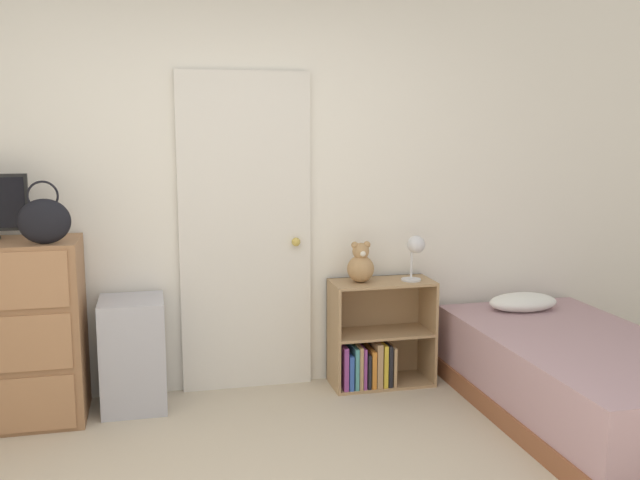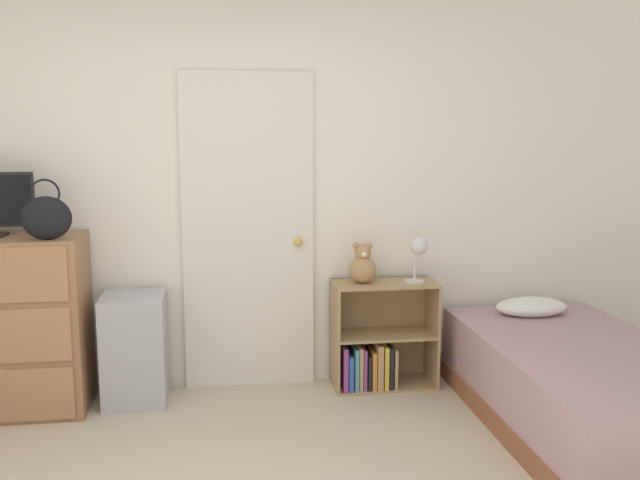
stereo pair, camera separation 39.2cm
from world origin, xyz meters
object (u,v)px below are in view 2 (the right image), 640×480
at_px(storage_bin, 135,348).
at_px(desk_lamp, 419,250).
at_px(bookshelf, 377,347).
at_px(teddy_bear, 363,265).
at_px(bed, 582,387).
at_px(handbag, 46,217).

bearing_deg(storage_bin, desk_lamp, -0.24).
height_order(bookshelf, desk_lamp, desk_lamp).
bearing_deg(teddy_bear, bed, -36.35).
height_order(handbag, bookshelf, handbag).
bearing_deg(desk_lamp, bed, -45.65).
relative_size(bookshelf, desk_lamp, 2.33).
bearing_deg(bookshelf, storage_bin, -178.55).
bearing_deg(storage_bin, handbag, -155.56).
relative_size(handbag, bed, 0.18).
bearing_deg(handbag, bookshelf, 6.80).
height_order(handbag, desk_lamp, handbag).
bearing_deg(handbag, desk_lamp, 4.85).
relative_size(storage_bin, bed, 0.34).
height_order(storage_bin, desk_lamp, desk_lamp).
xyz_separation_m(storage_bin, bed, (2.52, -0.76, -0.10)).
height_order(storage_bin, bookshelf, bookshelf).
height_order(storage_bin, bed, storage_bin).
distance_m(handbag, bed, 3.14).
relative_size(storage_bin, desk_lamp, 2.26).
bearing_deg(storage_bin, bookshelf, 1.45).
relative_size(handbag, desk_lamp, 1.16).
bearing_deg(storage_bin, bed, -16.91).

